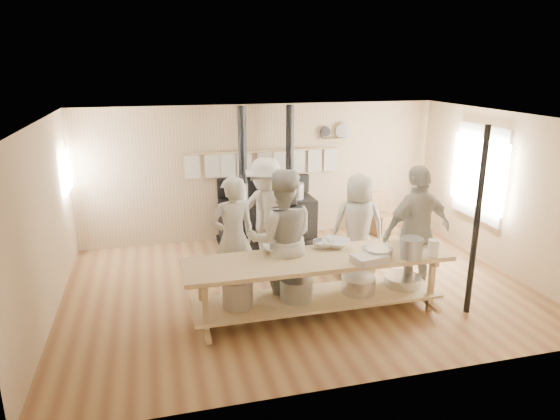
{
  "coord_description": "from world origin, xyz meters",
  "views": [
    {
      "loc": [
        -2.05,
        -6.78,
        3.35
      ],
      "look_at": [
        -0.24,
        0.2,
        1.21
      ],
      "focal_mm": 32.0,
      "sensor_mm": 36.0,
      "label": 1
    }
  ],
  "objects_px": {
    "cook_far_left": "(233,239)",
    "cook_center": "(358,226)",
    "prep_table": "(317,280)",
    "cook_left": "(282,240)",
    "cook_right": "(417,232)",
    "stove": "(267,216)",
    "chair": "(383,222)",
    "cook_by_window": "(266,214)",
    "roasting_pan": "(370,259)"
  },
  "relations": [
    {
      "from": "cook_far_left",
      "to": "prep_table",
      "type": "bearing_deg",
      "value": 132.56
    },
    {
      "from": "cook_far_left",
      "to": "cook_center",
      "type": "relative_size",
      "value": 1.08
    },
    {
      "from": "prep_table",
      "to": "roasting_pan",
      "type": "xyz_separation_m",
      "value": [
        0.6,
        -0.33,
        0.38
      ]
    },
    {
      "from": "prep_table",
      "to": "cook_left",
      "type": "height_order",
      "value": "cook_left"
    },
    {
      "from": "cook_left",
      "to": "roasting_pan",
      "type": "distance_m",
      "value": 1.22
    },
    {
      "from": "cook_right",
      "to": "chair",
      "type": "xyz_separation_m",
      "value": [
        0.77,
        2.61,
        -0.73
      ]
    },
    {
      "from": "cook_far_left",
      "to": "cook_right",
      "type": "xyz_separation_m",
      "value": [
        2.61,
        -0.54,
        0.06
      ]
    },
    {
      "from": "cook_left",
      "to": "cook_center",
      "type": "xyz_separation_m",
      "value": [
        1.45,
        0.73,
        -0.15
      ]
    },
    {
      "from": "cook_left",
      "to": "chair",
      "type": "xyz_separation_m",
      "value": [
        2.77,
        2.49,
        -0.75
      ]
    },
    {
      "from": "chair",
      "to": "roasting_pan",
      "type": "height_order",
      "value": "roasting_pan"
    },
    {
      "from": "cook_by_window",
      "to": "cook_center",
      "type": "bearing_deg",
      "value": 1.86
    },
    {
      "from": "cook_left",
      "to": "cook_right",
      "type": "height_order",
      "value": "cook_left"
    },
    {
      "from": "prep_table",
      "to": "chair",
      "type": "distance_m",
      "value": 3.73
    },
    {
      "from": "prep_table",
      "to": "cook_far_left",
      "type": "relative_size",
      "value": 1.95
    },
    {
      "from": "cook_center",
      "to": "cook_right",
      "type": "xyz_separation_m",
      "value": [
        0.55,
        -0.85,
        0.13
      ]
    },
    {
      "from": "stove",
      "to": "cook_left",
      "type": "xyz_separation_m",
      "value": [
        -0.4,
        -2.64,
        0.48
      ]
    },
    {
      "from": "stove",
      "to": "cook_by_window",
      "type": "distance_m",
      "value": 1.29
    },
    {
      "from": "cook_far_left",
      "to": "chair",
      "type": "height_order",
      "value": "cook_far_left"
    },
    {
      "from": "cook_left",
      "to": "cook_right",
      "type": "distance_m",
      "value": 2.0
    },
    {
      "from": "cook_by_window",
      "to": "roasting_pan",
      "type": "relative_size",
      "value": 4.32
    },
    {
      "from": "prep_table",
      "to": "cook_center",
      "type": "xyz_separation_m",
      "value": [
        1.05,
        1.11,
        0.33
      ]
    },
    {
      "from": "cook_far_left",
      "to": "cook_left",
      "type": "xyz_separation_m",
      "value": [
        0.61,
        -0.42,
        0.08
      ]
    },
    {
      "from": "cook_by_window",
      "to": "roasting_pan",
      "type": "height_order",
      "value": "cook_by_window"
    },
    {
      "from": "roasting_pan",
      "to": "cook_by_window",
      "type": "bearing_deg",
      "value": 112.25
    },
    {
      "from": "roasting_pan",
      "to": "stove",
      "type": "bearing_deg",
      "value": 100.12
    },
    {
      "from": "cook_left",
      "to": "cook_far_left",
      "type": "bearing_deg",
      "value": -24.47
    },
    {
      "from": "prep_table",
      "to": "cook_right",
      "type": "relative_size",
      "value": 1.83
    },
    {
      "from": "cook_center",
      "to": "chair",
      "type": "xyz_separation_m",
      "value": [
        1.32,
        1.76,
        -0.6
      ]
    },
    {
      "from": "cook_left",
      "to": "chair",
      "type": "bearing_deg",
      "value": -128.1
    },
    {
      "from": "prep_table",
      "to": "cook_center",
      "type": "relative_size",
      "value": 2.11
    },
    {
      "from": "stove",
      "to": "roasting_pan",
      "type": "xyz_separation_m",
      "value": [
        0.6,
        -3.35,
        0.38
      ]
    },
    {
      "from": "prep_table",
      "to": "cook_far_left",
      "type": "distance_m",
      "value": 1.35
    },
    {
      "from": "cook_right",
      "to": "cook_far_left",
      "type": "bearing_deg",
      "value": -21.87
    },
    {
      "from": "stove",
      "to": "cook_center",
      "type": "height_order",
      "value": "stove"
    },
    {
      "from": "prep_table",
      "to": "cook_far_left",
      "type": "height_order",
      "value": "cook_far_left"
    },
    {
      "from": "prep_table",
      "to": "chair",
      "type": "relative_size",
      "value": 4.21
    },
    {
      "from": "cook_center",
      "to": "roasting_pan",
      "type": "distance_m",
      "value": 1.51
    },
    {
      "from": "cook_right",
      "to": "stove",
      "type": "bearing_deg",
      "value": -70.02
    },
    {
      "from": "chair",
      "to": "cook_left",
      "type": "bearing_deg",
      "value": -152.5
    },
    {
      "from": "cook_right",
      "to": "cook_by_window",
      "type": "height_order",
      "value": "cook_right"
    },
    {
      "from": "stove",
      "to": "cook_far_left",
      "type": "distance_m",
      "value": 2.47
    },
    {
      "from": "cook_center",
      "to": "chair",
      "type": "bearing_deg",
      "value": -114.62
    },
    {
      "from": "cook_right",
      "to": "chair",
      "type": "relative_size",
      "value": 2.3
    },
    {
      "from": "cook_right",
      "to": "cook_left",
      "type": "bearing_deg",
      "value": -13.66
    },
    {
      "from": "prep_table",
      "to": "cook_right",
      "type": "height_order",
      "value": "cook_right"
    },
    {
      "from": "stove",
      "to": "cook_right",
      "type": "relative_size",
      "value": 1.32
    },
    {
      "from": "prep_table",
      "to": "chair",
      "type": "bearing_deg",
      "value": 50.39
    },
    {
      "from": "cook_far_left",
      "to": "cook_center",
      "type": "distance_m",
      "value": 2.09
    },
    {
      "from": "cook_left",
      "to": "roasting_pan",
      "type": "height_order",
      "value": "cook_left"
    },
    {
      "from": "cook_left",
      "to": "roasting_pan",
      "type": "xyz_separation_m",
      "value": [
        0.99,
        -0.71,
        -0.1
      ]
    }
  ]
}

